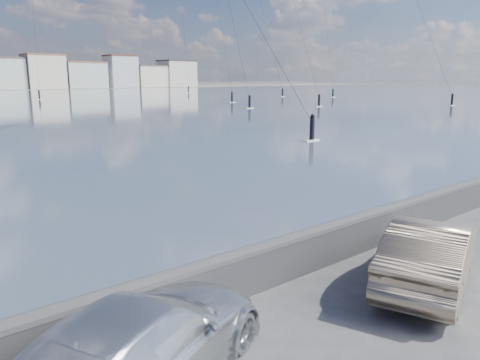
{
  "coord_description": "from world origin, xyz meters",
  "views": [
    {
      "loc": [
        -6.06,
        -4.49,
        4.65
      ],
      "look_at": [
        1.0,
        4.0,
        2.2
      ],
      "focal_mm": 35.0,
      "sensor_mm": 36.0,
      "label": 1
    }
  ],
  "objects": [
    {
      "name": "seawall",
      "position": [
        0.0,
        2.7,
        0.58
      ],
      "size": [
        400.0,
        0.36,
        1.08
      ],
      "color": "#28282B",
      "rests_on": "ground"
    },
    {
      "name": "car_silver",
      "position": [
        -3.24,
        1.24,
        0.75
      ],
      "size": [
        5.56,
        3.98,
        1.5
      ],
      "primitive_type": "imported",
      "rotation": [
        0.0,
        0.0,
        1.98
      ],
      "color": "silver",
      "rests_on": "ground"
    },
    {
      "name": "ground",
      "position": [
        0.0,
        0.0,
        0.0
      ],
      "size": [
        700.0,
        700.0,
        0.0
      ],
      "primitive_type": "plane",
      "color": "#333335",
      "rests_on": "ground"
    },
    {
      "name": "car_champagne",
      "position": [
        3.64,
        0.42,
        0.76
      ],
      "size": [
        4.91,
        3.11,
        1.53
      ],
      "primitive_type": "imported",
      "rotation": [
        0.0,
        0.0,
        1.92
      ],
      "color": "tan",
      "rests_on": "ground"
    }
  ]
}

